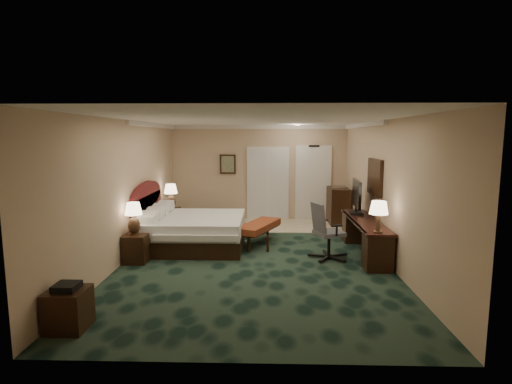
{
  "coord_description": "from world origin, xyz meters",
  "views": [
    {
      "loc": [
        0.23,
        -7.68,
        2.38
      ],
      "look_at": [
        -0.0,
        0.6,
        1.23
      ],
      "focal_mm": 28.0,
      "sensor_mm": 36.0,
      "label": 1
    }
  ],
  "objects_px": {
    "desk": "(365,237)",
    "lamp_near": "(134,219)",
    "bed": "(195,231)",
    "nightstand_near": "(136,248)",
    "nightstand_far": "(171,219)",
    "tv": "(357,197)",
    "desk_chair": "(329,231)",
    "lamp_far": "(171,196)",
    "side_table": "(68,309)",
    "minibar": "(338,206)",
    "bed_bench": "(259,233)"
  },
  "relations": [
    {
      "from": "bed",
      "to": "lamp_far",
      "type": "height_order",
      "value": "lamp_far"
    },
    {
      "from": "desk_chair",
      "to": "minibar",
      "type": "bearing_deg",
      "value": 54.88
    },
    {
      "from": "nightstand_near",
      "to": "tv",
      "type": "bearing_deg",
      "value": 16.5
    },
    {
      "from": "desk",
      "to": "lamp_far",
      "type": "bearing_deg",
      "value": 155.32
    },
    {
      "from": "lamp_near",
      "to": "minibar",
      "type": "xyz_separation_m",
      "value": [
        4.48,
        3.55,
        -0.35
      ]
    },
    {
      "from": "bed_bench",
      "to": "side_table",
      "type": "distance_m",
      "value": 4.64
    },
    {
      "from": "nightstand_near",
      "to": "lamp_far",
      "type": "height_order",
      "value": "lamp_far"
    },
    {
      "from": "nightstand_far",
      "to": "tv",
      "type": "distance_m",
      "value": 4.73
    },
    {
      "from": "bed",
      "to": "bed_bench",
      "type": "height_order",
      "value": "bed"
    },
    {
      "from": "side_table",
      "to": "minibar",
      "type": "xyz_separation_m",
      "value": [
        4.42,
        6.25,
        0.24
      ]
    },
    {
      "from": "minibar",
      "to": "nightstand_far",
      "type": "bearing_deg",
      "value": -169.49
    },
    {
      "from": "lamp_near",
      "to": "side_table",
      "type": "relative_size",
      "value": 1.2
    },
    {
      "from": "bed",
      "to": "lamp_near",
      "type": "xyz_separation_m",
      "value": [
        -0.95,
        -1.11,
        0.51
      ]
    },
    {
      "from": "nightstand_far",
      "to": "side_table",
      "type": "relative_size",
      "value": 1.07
    },
    {
      "from": "nightstand_far",
      "to": "lamp_near",
      "type": "relative_size",
      "value": 0.89
    },
    {
      "from": "nightstand_far",
      "to": "lamp_far",
      "type": "distance_m",
      "value": 0.59
    },
    {
      "from": "bed",
      "to": "nightstand_near",
      "type": "xyz_separation_m",
      "value": [
        -0.92,
        -1.1,
        -0.06
      ]
    },
    {
      "from": "bed_bench",
      "to": "side_table",
      "type": "relative_size",
      "value": 2.8
    },
    {
      "from": "lamp_far",
      "to": "lamp_near",
      "type": "bearing_deg",
      "value": -91.3
    },
    {
      "from": "side_table",
      "to": "minibar",
      "type": "height_order",
      "value": "minibar"
    },
    {
      "from": "nightstand_far",
      "to": "desk",
      "type": "xyz_separation_m",
      "value": [
        4.48,
        -2.08,
        0.08
      ]
    },
    {
      "from": "nightstand_near",
      "to": "side_table",
      "type": "height_order",
      "value": "nightstand_near"
    },
    {
      "from": "nightstand_far",
      "to": "desk",
      "type": "bearing_deg",
      "value": -24.96
    },
    {
      "from": "bed",
      "to": "bed_bench",
      "type": "xyz_separation_m",
      "value": [
        1.4,
        0.24,
        -0.09
      ]
    },
    {
      "from": "desk",
      "to": "lamp_near",
      "type": "bearing_deg",
      "value": -171.91
    },
    {
      "from": "tv",
      "to": "desk_chair",
      "type": "relative_size",
      "value": 0.85
    },
    {
      "from": "desk",
      "to": "tv",
      "type": "xyz_separation_m",
      "value": [
        -0.04,
        0.68,
        0.72
      ]
    },
    {
      "from": "nightstand_far",
      "to": "desk_chair",
      "type": "relative_size",
      "value": 0.49
    },
    {
      "from": "tv",
      "to": "lamp_far",
      "type": "bearing_deg",
      "value": 166.93
    },
    {
      "from": "desk_chair",
      "to": "bed_bench",
      "type": "bearing_deg",
      "value": 121.17
    },
    {
      "from": "lamp_far",
      "to": "tv",
      "type": "distance_m",
      "value": 4.62
    },
    {
      "from": "nightstand_far",
      "to": "lamp_near",
      "type": "bearing_deg",
      "value": -90.62
    },
    {
      "from": "nightstand_near",
      "to": "bed_bench",
      "type": "height_order",
      "value": "nightstand_near"
    },
    {
      "from": "lamp_near",
      "to": "desk_chair",
      "type": "distance_m",
      "value": 3.76
    },
    {
      "from": "lamp_near",
      "to": "desk",
      "type": "xyz_separation_m",
      "value": [
        4.51,
        0.64,
        -0.49
      ]
    },
    {
      "from": "nightstand_near",
      "to": "bed_bench",
      "type": "bearing_deg",
      "value": 30.1
    },
    {
      "from": "nightstand_near",
      "to": "side_table",
      "type": "distance_m",
      "value": 2.7
    },
    {
      "from": "desk_chair",
      "to": "bed",
      "type": "bearing_deg",
      "value": 141.82
    },
    {
      "from": "lamp_near",
      "to": "tv",
      "type": "distance_m",
      "value": 4.67
    },
    {
      "from": "side_table",
      "to": "tv",
      "type": "bearing_deg",
      "value": 42.31
    },
    {
      "from": "nightstand_far",
      "to": "lamp_near",
      "type": "distance_m",
      "value": 2.79
    },
    {
      "from": "bed_bench",
      "to": "minibar",
      "type": "bearing_deg",
      "value": 69.34
    },
    {
      "from": "bed",
      "to": "lamp_far",
      "type": "bearing_deg",
      "value": 119.31
    },
    {
      "from": "bed_bench",
      "to": "side_table",
      "type": "height_order",
      "value": "side_table"
    },
    {
      "from": "bed",
      "to": "tv",
      "type": "height_order",
      "value": "tv"
    },
    {
      "from": "lamp_far",
      "to": "tv",
      "type": "xyz_separation_m",
      "value": [
        4.41,
        -1.36,
        0.21
      ]
    },
    {
      "from": "nightstand_near",
      "to": "desk_chair",
      "type": "height_order",
      "value": "desk_chair"
    },
    {
      "from": "bed",
      "to": "nightstand_near",
      "type": "distance_m",
      "value": 1.44
    },
    {
      "from": "lamp_near",
      "to": "desk_chair",
      "type": "bearing_deg",
      "value": 4.74
    },
    {
      "from": "nightstand_near",
      "to": "nightstand_far",
      "type": "height_order",
      "value": "nightstand_far"
    }
  ]
}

